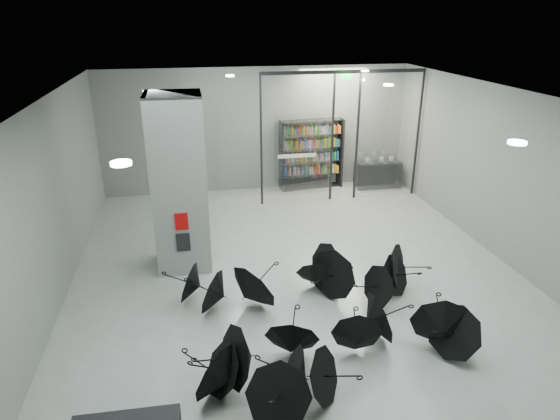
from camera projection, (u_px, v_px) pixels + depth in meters
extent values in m
plane|color=gray|center=(307.00, 297.00, 10.25)|extent=(14.00, 14.00, 0.00)
cube|color=slate|center=(312.00, 106.00, 8.75)|extent=(10.00, 14.00, 0.02)
cube|color=slate|center=(257.00, 130.00, 15.87)|extent=(10.00, 0.02, 4.00)
cube|color=slate|center=(36.00, 229.00, 8.63)|extent=(0.02, 14.00, 4.00)
cube|color=slate|center=(537.00, 192.00, 10.38)|extent=(0.02, 14.00, 4.00)
cube|color=slate|center=(179.00, 184.00, 10.88)|extent=(1.20, 1.20, 4.00)
cube|color=#A50A07|center=(182.00, 221.00, 10.56)|extent=(0.28, 0.04, 0.38)
cube|color=black|center=(183.00, 242.00, 10.75)|extent=(0.30, 0.03, 0.42)
cube|color=#0CE533|center=(347.00, 77.00, 14.06)|extent=(0.30, 0.06, 0.15)
cube|color=silver|center=(297.00, 140.00, 14.68)|extent=(2.20, 0.02, 3.95)
cube|color=silver|center=(388.00, 135.00, 15.19)|extent=(2.00, 0.02, 3.95)
cube|color=black|center=(261.00, 141.00, 14.49)|extent=(0.06, 0.06, 4.00)
cube|color=black|center=(332.00, 138.00, 14.88)|extent=(0.06, 0.06, 4.00)
cube|color=black|center=(357.00, 137.00, 15.02)|extent=(0.06, 0.06, 4.00)
cube|color=black|center=(418.00, 134.00, 15.37)|extent=(0.06, 0.06, 4.00)
cube|color=black|center=(345.00, 72.00, 14.20)|extent=(5.00, 0.08, 0.10)
cube|color=black|center=(378.00, 174.00, 16.57)|extent=(1.51, 0.63, 0.90)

